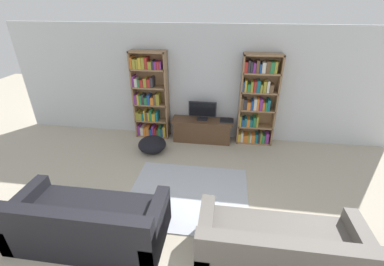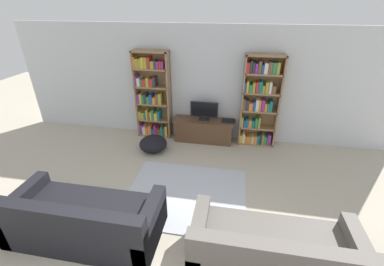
{
  "view_description": "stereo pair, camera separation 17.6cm",
  "coord_description": "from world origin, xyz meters",
  "px_view_note": "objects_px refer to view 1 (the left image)",
  "views": [
    {
      "loc": [
        0.66,
        -1.47,
        3.03
      ],
      "look_at": [
        0.04,
        2.95,
        0.7
      ],
      "focal_mm": 24.0,
      "sensor_mm": 36.0,
      "label": 1
    },
    {
      "loc": [
        0.83,
        -1.45,
        3.03
      ],
      "look_at": [
        0.04,
        2.95,
        0.7
      ],
      "focal_mm": 24.0,
      "sensor_mm": 36.0,
      "label": 2
    }
  ],
  "objects_px": {
    "laptop": "(227,120)",
    "couch_right_sofa": "(280,249)",
    "bookshelf_right": "(257,101)",
    "television": "(202,110)",
    "couch_left_sectional": "(88,224)",
    "beanbag_ottoman": "(152,145)",
    "bookshelf_left": "(150,98)",
    "tv_stand": "(202,130)"
  },
  "relations": [
    {
      "from": "beanbag_ottoman",
      "to": "laptop",
      "type": "bearing_deg",
      "value": 22.94
    },
    {
      "from": "bookshelf_left",
      "to": "television",
      "type": "xyz_separation_m",
      "value": [
        1.26,
        -0.08,
        -0.22
      ]
    },
    {
      "from": "couch_right_sofa",
      "to": "beanbag_ottoman",
      "type": "height_order",
      "value": "couch_right_sofa"
    },
    {
      "from": "laptop",
      "to": "couch_right_sofa",
      "type": "bearing_deg",
      "value": -76.78
    },
    {
      "from": "bookshelf_right",
      "to": "couch_right_sofa",
      "type": "height_order",
      "value": "bookshelf_right"
    },
    {
      "from": "television",
      "to": "tv_stand",
      "type": "bearing_deg",
      "value": -90.0
    },
    {
      "from": "bookshelf_right",
      "to": "couch_left_sectional",
      "type": "distance_m",
      "value": 4.09
    },
    {
      "from": "bookshelf_left",
      "to": "couch_left_sectional",
      "type": "bearing_deg",
      "value": -89.98
    },
    {
      "from": "couch_right_sofa",
      "to": "bookshelf_right",
      "type": "bearing_deg",
      "value": 91.84
    },
    {
      "from": "bookshelf_right",
      "to": "beanbag_ottoman",
      "type": "bearing_deg",
      "value": -161.17
    },
    {
      "from": "television",
      "to": "beanbag_ottoman",
      "type": "height_order",
      "value": "television"
    },
    {
      "from": "couch_left_sectional",
      "to": "bookshelf_right",
      "type": "bearing_deg",
      "value": 52.44
    },
    {
      "from": "laptop",
      "to": "couch_left_sectional",
      "type": "xyz_separation_m",
      "value": [
        -1.82,
        -3.11,
        -0.26
      ]
    },
    {
      "from": "television",
      "to": "beanbag_ottoman",
      "type": "distance_m",
      "value": 1.38
    },
    {
      "from": "tv_stand",
      "to": "television",
      "type": "distance_m",
      "value": 0.5
    },
    {
      "from": "tv_stand",
      "to": "beanbag_ottoman",
      "type": "relative_size",
      "value": 2.3
    },
    {
      "from": "bookshelf_right",
      "to": "couch_right_sofa",
      "type": "relative_size",
      "value": 1.0
    },
    {
      "from": "laptop",
      "to": "beanbag_ottoman",
      "type": "xyz_separation_m",
      "value": [
        -1.61,
        -0.68,
        -0.38
      ]
    },
    {
      "from": "tv_stand",
      "to": "couch_right_sofa",
      "type": "relative_size",
      "value": 0.68
    },
    {
      "from": "tv_stand",
      "to": "television",
      "type": "relative_size",
      "value": 2.21
    },
    {
      "from": "bookshelf_left",
      "to": "television",
      "type": "relative_size",
      "value": 3.22
    },
    {
      "from": "bookshelf_right",
      "to": "tv_stand",
      "type": "bearing_deg",
      "value": -175.26
    },
    {
      "from": "laptop",
      "to": "couch_right_sofa",
      "type": "xyz_separation_m",
      "value": [
        0.74,
        -3.14,
        -0.29
      ]
    },
    {
      "from": "bookshelf_left",
      "to": "television",
      "type": "bearing_deg",
      "value": -3.76
    },
    {
      "from": "tv_stand",
      "to": "bookshelf_right",
      "type": "bearing_deg",
      "value": 4.74
    },
    {
      "from": "bookshelf_left",
      "to": "beanbag_ottoman",
      "type": "height_order",
      "value": "bookshelf_left"
    },
    {
      "from": "laptop",
      "to": "beanbag_ottoman",
      "type": "relative_size",
      "value": 0.51
    },
    {
      "from": "tv_stand",
      "to": "couch_right_sofa",
      "type": "height_order",
      "value": "couch_right_sofa"
    },
    {
      "from": "bookshelf_right",
      "to": "beanbag_ottoman",
      "type": "relative_size",
      "value": 3.35
    },
    {
      "from": "television",
      "to": "laptop",
      "type": "bearing_deg",
      "value": -0.24
    },
    {
      "from": "bookshelf_right",
      "to": "couch_right_sofa",
      "type": "xyz_separation_m",
      "value": [
        0.1,
        -3.22,
        -0.75
      ]
    },
    {
      "from": "television",
      "to": "laptop",
      "type": "relative_size",
      "value": 2.04
    },
    {
      "from": "bookshelf_left",
      "to": "laptop",
      "type": "distance_m",
      "value": 1.88
    },
    {
      "from": "bookshelf_right",
      "to": "couch_right_sofa",
      "type": "bearing_deg",
      "value": -88.16
    },
    {
      "from": "laptop",
      "to": "beanbag_ottoman",
      "type": "height_order",
      "value": "laptop"
    },
    {
      "from": "bookshelf_right",
      "to": "laptop",
      "type": "relative_size",
      "value": 6.55
    },
    {
      "from": "couch_left_sectional",
      "to": "couch_right_sofa",
      "type": "height_order",
      "value": "couch_left_sectional"
    },
    {
      "from": "laptop",
      "to": "television",
      "type": "bearing_deg",
      "value": 179.76
    },
    {
      "from": "bookshelf_left",
      "to": "beanbag_ottoman",
      "type": "xyz_separation_m",
      "value": [
        0.21,
        -0.77,
        -0.82
      ]
    },
    {
      "from": "couch_left_sectional",
      "to": "laptop",
      "type": "bearing_deg",
      "value": 59.64
    },
    {
      "from": "tv_stand",
      "to": "couch_right_sofa",
      "type": "distance_m",
      "value": 3.38
    },
    {
      "from": "couch_left_sectional",
      "to": "couch_right_sofa",
      "type": "distance_m",
      "value": 2.56
    }
  ]
}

